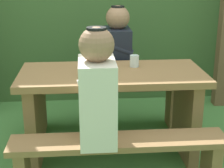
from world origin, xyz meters
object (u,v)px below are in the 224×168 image
object	(u,v)px
bench_far	(107,97)
bottle_right	(85,64)
person_black_coat	(118,49)
picnic_table	(112,100)
person_white_shirt	(97,90)
cell_phone	(106,73)
drinking_glass	(134,61)
bottle_left	(101,56)
bench_near	(119,156)

from	to	relation	value
bench_far	bottle_right	bearing A→B (deg)	-108.34
person_black_coat	bottle_right	size ratio (longest dim) A/B	3.41
picnic_table	person_white_shirt	size ratio (longest dim) A/B	1.95
bottle_right	cell_phone	size ratio (longest dim) A/B	1.51
drinking_glass	bottle_left	world-z (taller)	bottle_left
person_black_coat	bench_far	bearing A→B (deg)	178.00
bench_near	cell_phone	size ratio (longest dim) A/B	10.00
picnic_table	drinking_glass	bearing A→B (deg)	33.02
person_black_coat	bottle_left	size ratio (longest dim) A/B	2.88
bench_far	bottle_left	bearing A→B (deg)	-99.30
cell_phone	drinking_glass	bearing A→B (deg)	12.88
drinking_glass	person_white_shirt	bearing A→B (deg)	-115.74
bench_near	drinking_glass	xyz separation A→B (m)	(0.19, 0.67, 0.46)
picnic_table	drinking_glass	xyz separation A→B (m)	(0.19, 0.12, 0.28)
picnic_table	bottle_right	world-z (taller)	bottle_right
picnic_table	person_black_coat	size ratio (longest dim) A/B	1.95
bench_far	drinking_glass	bearing A→B (deg)	-66.33
bench_near	person_black_coat	distance (m)	1.19
picnic_table	bench_near	distance (m)	0.58
person_black_coat	cell_phone	xyz separation A→B (m)	(-0.14, -0.59, -0.04)
picnic_table	person_black_coat	bearing A→B (deg)	80.11
bench_far	person_white_shirt	xyz separation A→B (m)	(-0.13, -1.09, 0.46)
person_white_shirt	bottle_left	xyz separation A→B (m)	(0.06, 0.64, 0.05)
picnic_table	bench_near	size ratio (longest dim) A/B	1.00
bench_near	drinking_glass	distance (m)	0.83
bench_near	person_black_coat	bearing A→B (deg)	85.03
person_white_shirt	cell_phone	xyz separation A→B (m)	(0.09, 0.50, -0.04)
bottle_left	bottle_right	distance (m)	0.21
bench_near	bottle_right	bearing A→B (deg)	113.37
bottle_left	bench_near	bearing A→B (deg)	-83.31
drinking_glass	bottle_right	world-z (taller)	bottle_right
person_white_shirt	drinking_glass	xyz separation A→B (m)	(0.32, 0.67, 0.00)
person_black_coat	drinking_glass	world-z (taller)	person_black_coat
bench_far	person_white_shirt	distance (m)	1.19
picnic_table	person_white_shirt	xyz separation A→B (m)	(-0.13, -0.55, 0.28)
person_white_shirt	bench_near	bearing A→B (deg)	-1.41
picnic_table	person_black_coat	distance (m)	0.62
picnic_table	drinking_glass	size ratio (longest dim) A/B	15.13
bench_near	person_white_shirt	xyz separation A→B (m)	(-0.13, 0.00, 0.46)
bottle_left	cell_phone	world-z (taller)	bottle_left
bench_near	person_white_shirt	bearing A→B (deg)	178.59
picnic_table	drinking_glass	distance (m)	0.36
picnic_table	bench_near	xyz separation A→B (m)	(0.00, -0.55, -0.18)
bottle_right	cell_phone	xyz separation A→B (m)	(0.16, 0.03, -0.08)
picnic_table	bottle_right	size ratio (longest dim) A/B	6.64
person_white_shirt	bottle_right	world-z (taller)	person_white_shirt
bench_near	bottle_left	xyz separation A→B (m)	(-0.07, 0.64, 0.51)
drinking_glass	bottle_left	distance (m)	0.27
person_black_coat	cell_phone	world-z (taller)	person_black_coat
drinking_glass	bottle_left	bearing A→B (deg)	-173.30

